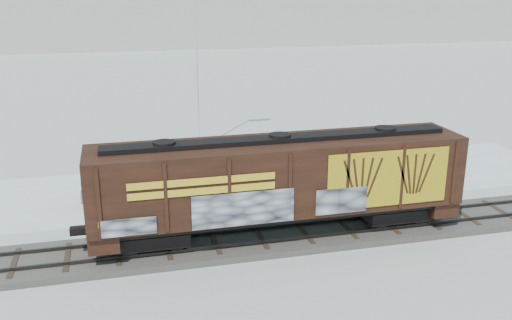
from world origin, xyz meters
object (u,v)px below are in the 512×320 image
object	(u,v)px
car_white	(178,182)
car_dark	(344,173)
hopper_railcar	(279,180)
flagpole	(199,78)
car_silver	(128,185)

from	to	relation	value
car_white	car_dark	world-z (taller)	car_white
hopper_railcar	flagpole	xyz separation A→B (m)	(-1.02, 15.40, 2.02)
hopper_railcar	car_silver	bearing A→B (deg)	133.43
hopper_railcar	car_dark	world-z (taller)	hopper_railcar
hopper_railcar	car_dark	xyz separation A→B (m)	(5.55, 6.04, -2.12)
hopper_railcar	car_white	bearing A→B (deg)	118.21
flagpole	car_white	size ratio (longest dim) A/B	3.13
flagpole	car_white	distance (m)	9.98
car_white	car_dark	size ratio (longest dim) A/B	0.90
hopper_railcar	car_white	xyz separation A→B (m)	(-3.58, 6.68, -2.11)
hopper_railcar	car_white	size ratio (longest dim) A/B	3.88
car_dark	car_silver	bearing A→B (deg)	74.48
hopper_railcar	car_white	distance (m)	7.87
car_silver	car_white	bearing A→B (deg)	-88.89
hopper_railcar	car_silver	size ratio (longest dim) A/B	3.36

